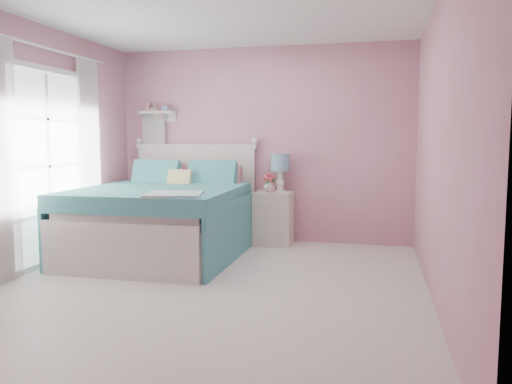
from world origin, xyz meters
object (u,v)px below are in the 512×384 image
at_px(teacup, 271,189).
at_px(table_lamp, 280,165).
at_px(bed, 165,219).
at_px(nightstand, 274,218).
at_px(vase, 269,186).

bearing_deg(teacup, table_lamp, 65.85).
relative_size(bed, teacup, 22.59).
height_order(nightstand, table_lamp, table_lamp).
bearing_deg(bed, vase, 37.49).
height_order(bed, teacup, bed).
bearing_deg(table_lamp, teacup, -114.15).
xyz_separation_m(bed, vase, (1.08, 0.88, 0.34)).
bearing_deg(vase, bed, -140.86).
bearing_deg(teacup, nightstand, 83.16).
relative_size(nightstand, teacup, 6.90).
bearing_deg(teacup, bed, -146.17).
bearing_deg(bed, teacup, 32.18).
distance_m(nightstand, table_lamp, 0.69).
relative_size(bed, table_lamp, 4.64).
distance_m(bed, table_lamp, 1.66).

